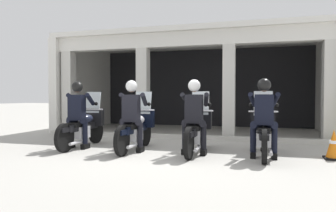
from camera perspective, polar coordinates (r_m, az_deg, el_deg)
The scene contains 12 objects.
ground_plane at distance 9.78m, azimuth 4.18°, elevation -5.47°, with size 80.00×80.00×0.00m, color #A8A59E.
station_building at distance 11.65m, azimuth 5.36°, elevation 5.97°, with size 9.12×4.30×3.33m.
kerb_strip at distance 9.10m, azimuth 2.29°, elevation -5.62°, with size 8.62×0.24×0.12m, color #B7B5AD.
motorcycle_far_left at distance 7.93m, azimuth -15.04°, elevation -3.58°, with size 0.62×2.04×1.35m.
police_officer_far_left at distance 7.66m, azimuth -16.16°, elevation -0.49°, with size 0.63×0.61×1.58m.
motorcycle_center_left at distance 7.25m, azimuth -5.75°, elevation -4.02°, with size 0.62×2.04×1.35m.
police_officer_center_left at distance 6.96m, azimuth -6.62°, elevation -0.65°, with size 0.63×0.61×1.58m.
motorcycle_center_right at distance 6.89m, azimuth 5.27°, elevation -4.32°, with size 0.62×2.04×1.35m.
police_officer_center_right at distance 6.58m, azimuth 4.82°, elevation -0.78°, with size 0.63×0.61×1.58m.
motorcycle_far_right at distance 6.77m, azimuth 17.02°, elevation -4.50°, with size 0.62×2.04×1.35m.
police_officer_far_right at distance 6.45m, azimuth 17.10°, elevation -0.90°, with size 0.63×0.61×1.58m.
traffic_cone_flank at distance 6.93m, azimuth 28.00°, elevation -6.25°, with size 0.34×0.34×0.59m.
Camera 1 is at (1.95, -6.51, 1.23)m, focal length 33.40 mm.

